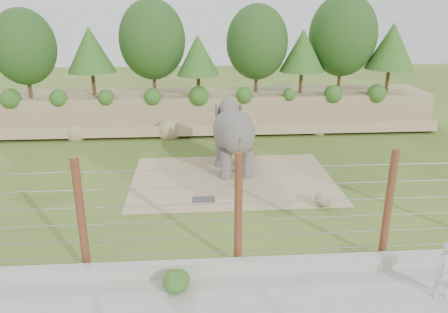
{
  "coord_description": "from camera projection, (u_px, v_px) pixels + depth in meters",
  "views": [
    {
      "loc": [
        -1.37,
        -17.16,
        8.38
      ],
      "look_at": [
        0.0,
        2.0,
        1.6
      ],
      "focal_mm": 35.0,
      "sensor_mm": 36.0,
      "label": 1
    }
  ],
  "objects": [
    {
      "name": "elephant",
      "position": [
        234.0,
        140.0,
        22.42
      ],
      "size": [
        2.18,
        4.4,
        3.45
      ],
      "primitive_type": null,
      "rotation": [
        0.0,
        0.0,
        0.09
      ],
      "color": "slate",
      "rests_on": "ground"
    },
    {
      "name": "walkway_shrub",
      "position": [
        173.0,
        280.0,
        13.29
      ],
      "size": [
        0.79,
        0.79,
        0.79
      ],
      "primitive_type": "sphere",
      "color": "#1C5A1B",
      "rests_on": "walkway"
    },
    {
      "name": "retaining_wall",
      "position": [
        239.0,
        267.0,
        14.24
      ],
      "size": [
        26.0,
        0.35,
        0.5
      ],
      "primitive_type": "cube",
      "color": "#ABA8A0",
      "rests_on": "ground"
    },
    {
      "name": "dirt_patch",
      "position": [
        233.0,
        180.0,
        21.87
      ],
      "size": [
        10.0,
        7.0,
        0.02
      ],
      "primitive_type": "cube",
      "color": "tan",
      "rests_on": "ground"
    },
    {
      "name": "zookeeper",
      "position": [
        446.0,
        271.0,
        12.83
      ],
      "size": [
        0.7,
        0.49,
        1.82
      ],
      "primitive_type": "imported",
      "rotation": [
        0.0,
        0.0,
        0.08
      ],
      "color": "#A5AAAE",
      "rests_on": "walkway"
    },
    {
      "name": "drain_grate",
      "position": [
        204.0,
        199.0,
        19.61
      ],
      "size": [
        1.0,
        0.6,
        0.03
      ],
      "primitive_type": "cube",
      "color": "#262628",
      "rests_on": "dirt_patch"
    },
    {
      "name": "barrier_fence",
      "position": [
        238.0,
        211.0,
        14.12
      ],
      "size": [
        20.26,
        0.26,
        4.0
      ],
      "color": "#543017",
      "rests_on": "ground"
    },
    {
      "name": "ground",
      "position": [
        227.0,
        206.0,
        19.02
      ],
      "size": [
        90.0,
        90.0,
        0.0
      ],
      "primitive_type": "plane",
      "color": "#436024",
      "rests_on": "ground"
    },
    {
      "name": "back_embankment",
      "position": [
        221.0,
        72.0,
        29.67
      ],
      "size": [
        30.0,
        5.52,
        8.77
      ],
      "color": "#A0855F",
      "rests_on": "ground"
    },
    {
      "name": "stone_ball",
      "position": [
        323.0,
        198.0,
        18.9
      ],
      "size": [
        0.72,
        0.72,
        0.72
      ],
      "primitive_type": "sphere",
      "color": "gray",
      "rests_on": "dirt_patch"
    }
  ]
}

